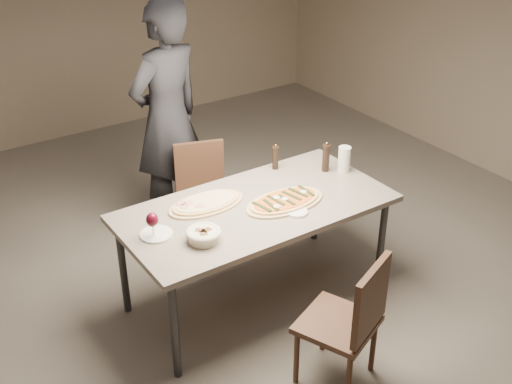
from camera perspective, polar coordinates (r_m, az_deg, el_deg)
room at (r=3.92m, az=0.00°, el=7.05°), size 7.00×7.00×7.00m
dining_table at (r=4.24m, az=0.00°, el=-1.86°), size 1.80×0.90×0.75m
zucchini_pizza at (r=4.23m, az=2.58°, el=-0.83°), size 0.57×0.32×0.05m
ham_pizza at (r=4.21m, az=-4.46°, el=-1.01°), size 0.53×0.30×0.04m
bread_basket at (r=3.83m, az=-4.69°, el=-3.79°), size 0.21×0.21×0.08m
oil_dish at (r=4.13m, az=3.66°, el=-1.78°), size 0.14×0.14×0.02m
pepper_mill_left at (r=4.64m, az=1.73°, el=3.11°), size 0.05×0.05×0.19m
pepper_mill_right at (r=4.63m, az=6.24°, el=3.08°), size 0.06×0.06×0.23m
carafe at (r=4.65m, az=7.85°, el=2.91°), size 0.09×0.09×0.19m
wine_glass at (r=3.87m, az=-9.21°, el=-2.53°), size 0.08×0.08×0.17m
side_plate at (r=3.94m, az=-8.85°, el=-3.73°), size 0.20×0.20×0.01m
chair_near at (r=3.73m, az=8.48°, el=-10.97°), size 0.54×0.54×0.87m
chair_far at (r=4.95m, az=-4.75°, el=0.01°), size 0.51×0.51×0.85m
diner at (r=5.08m, az=-7.89°, el=6.44°), size 0.79×0.62×1.89m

